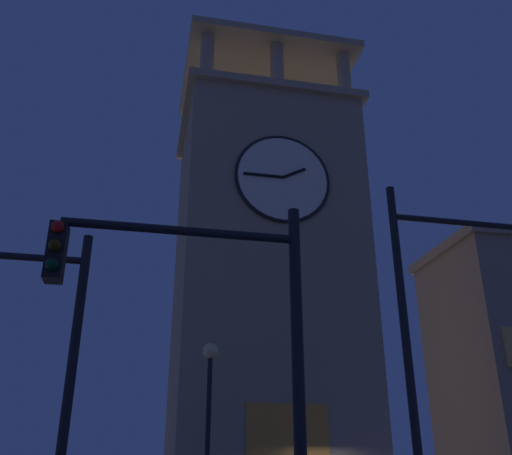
# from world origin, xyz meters

# --- Properties ---
(clocktower) EXTENTS (8.96, 8.04, 25.68)m
(clocktower) POSITION_xyz_m (1.30, -5.37, 9.94)
(clocktower) COLOR gray
(clocktower) RESTS_ON ground_plane
(traffic_signal_near) EXTENTS (3.29, 0.41, 5.02)m
(traffic_signal_near) POSITION_xyz_m (6.14, 13.18, 3.33)
(traffic_signal_near) COLOR black
(traffic_signal_near) RESTS_ON ground_plane
(traffic_signal_far) EXTENTS (3.98, 0.41, 6.87)m
(traffic_signal_far) POSITION_xyz_m (1.17, 10.78, 4.46)
(traffic_signal_far) COLOR black
(traffic_signal_far) RESTS_ON ground_plane
(street_lamp) EXTENTS (0.44, 0.44, 4.99)m
(street_lamp) POSITION_xyz_m (5.03, 4.08, 3.49)
(street_lamp) COLOR black
(street_lamp) RESTS_ON ground_plane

